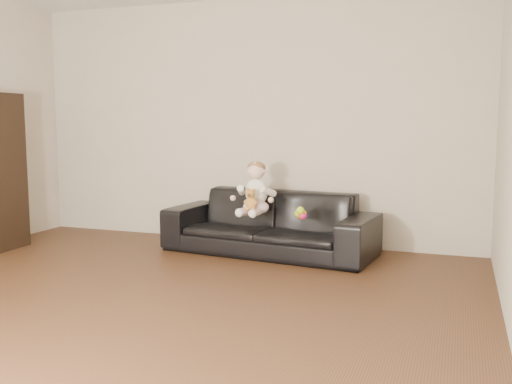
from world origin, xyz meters
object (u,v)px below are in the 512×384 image
at_px(baby, 255,191).
at_px(toy_blue_disc, 304,216).
at_px(sofa, 269,223).
at_px(toy_rattle, 303,216).
at_px(toy_green, 301,214).
at_px(teddy_bear, 251,200).

xyz_separation_m(baby, toy_blue_disc, (0.49, 0.03, -0.22)).
bearing_deg(sofa, toy_rattle, -24.80).
distance_m(sofa, toy_rattle, 0.49).
bearing_deg(toy_rattle, sofa, 148.78).
xyz_separation_m(sofa, toy_green, (0.37, -0.19, 0.14)).
bearing_deg(toy_green, toy_rattle, -56.51).
bearing_deg(teddy_bear, toy_rattle, 2.42).
relative_size(toy_green, toy_rattle, 1.77).
bearing_deg(baby, sofa, 51.85).
distance_m(baby, toy_blue_disc, 0.54).
relative_size(teddy_bear, toy_blue_disc, 2.33).
bearing_deg(toy_rattle, toy_blue_disc, 99.01).
height_order(baby, toy_rattle, baby).
bearing_deg(toy_green, toy_blue_disc, 83.82).
distance_m(sofa, teddy_bear, 0.39).
distance_m(toy_green, toy_rattle, 0.07).
relative_size(baby, toy_blue_disc, 5.85).
height_order(teddy_bear, toy_green, teddy_bear).
height_order(baby, teddy_bear, baby).
bearing_deg(teddy_bear, toy_green, 9.23).
height_order(toy_rattle, toy_blue_disc, toy_rattle).
xyz_separation_m(baby, toy_green, (0.48, -0.08, -0.18)).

